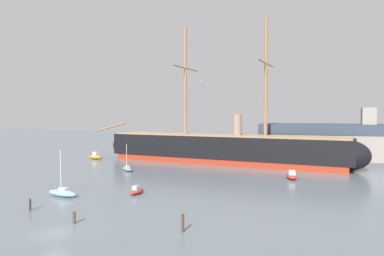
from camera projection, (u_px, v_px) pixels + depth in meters
ground_plane at (54, 234)px, 36.28m from camera, size 400.00×400.00×0.00m
tall_ship at (223, 149)px, 87.09m from camera, size 70.92×16.79×34.18m
sailboat_foreground_left at (62, 193)px, 52.45m from camera, size 5.47×2.43×6.87m
motorboat_near_centre at (137, 191)px, 54.11m from camera, size 1.71×3.25×1.30m
sailboat_alongside_bow at (127, 169)px, 75.97m from camera, size 4.18×3.95×5.77m
motorboat_alongside_stern at (291, 176)px, 66.40m from camera, size 2.71×4.32×1.69m
motorboat_far_left at (95, 156)px, 95.76m from camera, size 4.94×3.22×1.92m
motorboat_far_right at (328, 166)px, 77.87m from camera, size 4.14×5.07×1.99m
mooring_piling_nearest at (183, 223)px, 36.72m from camera, size 0.30×0.30×1.86m
mooring_piling_left_pair at (74, 218)px, 39.55m from camera, size 0.36×0.36×1.34m
mooring_piling_right_pair at (30, 205)px, 44.82m from camera, size 0.26×0.26×1.50m
dockside_warehouse_right at (368, 144)px, 89.03m from camera, size 56.86×17.02×13.70m
seagull_in_flight at (200, 81)px, 52.36m from camera, size 0.61×1.10×0.13m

